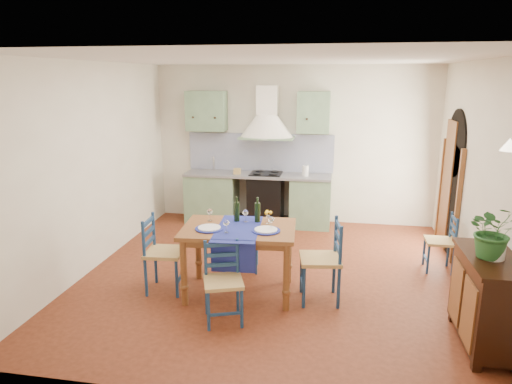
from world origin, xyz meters
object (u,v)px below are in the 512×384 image
(dining_table, at_px, (239,235))
(potted_plant, at_px, (494,231))
(chair_near, at_px, (223,281))
(sideboard, at_px, (487,298))

(dining_table, bearing_deg, potted_plant, -15.10)
(dining_table, xyz_separation_m, potted_plant, (2.58, -0.70, 0.45))
(dining_table, xyz_separation_m, chair_near, (-0.04, -0.65, -0.30))
(chair_near, distance_m, potted_plant, 2.72)
(chair_near, xyz_separation_m, sideboard, (2.64, -0.04, 0.06))
(dining_table, bearing_deg, chair_near, -93.65)
(dining_table, bearing_deg, sideboard, -14.76)
(dining_table, distance_m, chair_near, 0.71)
(chair_near, relative_size, potted_plant, 1.66)
(chair_near, bearing_deg, sideboard, -0.85)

